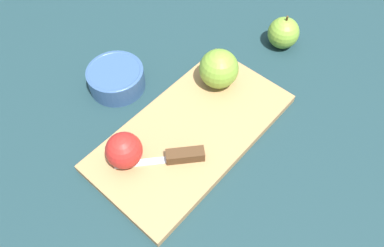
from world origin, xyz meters
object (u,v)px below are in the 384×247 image
apple_half_left (219,69)px  apple_whole (283,33)px  apple_half_right (124,150)px  knife (181,156)px  bowl (116,77)px

apple_half_left → apple_whole: apple_half_left is taller
apple_half_right → knife: (-0.08, 0.07, -0.02)m
apple_half_left → knife: bearing=31.2°
apple_half_left → bowl: apple_half_left is taller
knife → apple_whole: 0.42m
apple_whole → bowl: size_ratio=0.69×
apple_half_left → knife: size_ratio=0.58×
apple_half_right → bowl: size_ratio=0.56×
apple_half_left → knife: apple_half_left is taller
knife → apple_whole: size_ratio=1.70×
apple_half_right → bowl: 0.21m
knife → bowl: bearing=-60.7°
apple_half_left → apple_half_right: bearing=10.1°
bowl → apple_half_right: bearing=57.4°
apple_half_right → apple_whole: bearing=-110.7°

